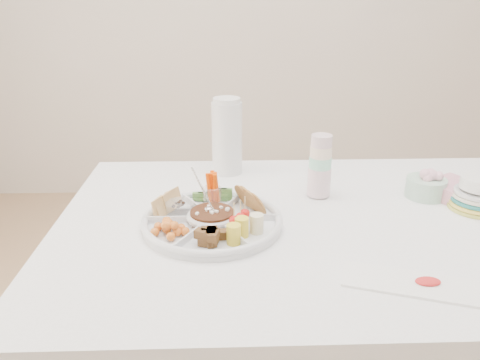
{
  "coord_description": "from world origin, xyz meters",
  "views": [
    {
      "loc": [
        -0.28,
        -1.19,
        1.36
      ],
      "look_at": [
        -0.24,
        0.07,
        0.85
      ],
      "focal_mm": 35.0,
      "sensor_mm": 36.0,
      "label": 1
    }
  ],
  "objects_px": {
    "plate_stack": "(478,193)",
    "party_tray": "(212,219)",
    "dining_table": "(316,327)",
    "thermos": "(227,135)"
  },
  "relations": [
    {
      "from": "thermos",
      "to": "plate_stack",
      "type": "distance_m",
      "value": 0.81
    },
    {
      "from": "party_tray",
      "to": "plate_stack",
      "type": "height_order",
      "value": "plate_stack"
    },
    {
      "from": "party_tray",
      "to": "thermos",
      "type": "distance_m",
      "value": 0.44
    },
    {
      "from": "plate_stack",
      "to": "party_tray",
      "type": "bearing_deg",
      "value": -173.72
    },
    {
      "from": "dining_table",
      "to": "thermos",
      "type": "bearing_deg",
      "value": 125.13
    },
    {
      "from": "party_tray",
      "to": "thermos",
      "type": "relative_size",
      "value": 1.39
    },
    {
      "from": "plate_stack",
      "to": "dining_table",
      "type": "bearing_deg",
      "value": -173.36
    },
    {
      "from": "party_tray",
      "to": "thermos",
      "type": "height_order",
      "value": "thermos"
    },
    {
      "from": "dining_table",
      "to": "plate_stack",
      "type": "distance_m",
      "value": 0.63
    },
    {
      "from": "dining_table",
      "to": "party_tray",
      "type": "distance_m",
      "value": 0.51
    }
  ]
}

